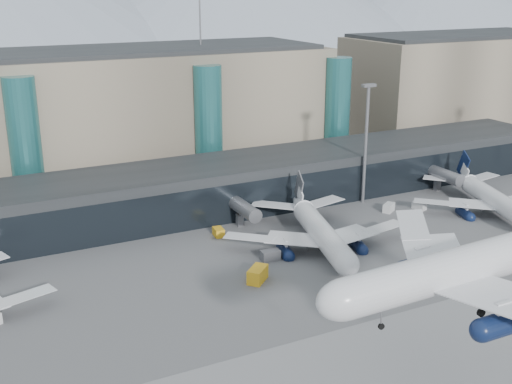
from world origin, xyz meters
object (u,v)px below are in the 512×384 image
veh_h (258,274)px  jet_parked_mid (317,221)px  hero_jet (488,251)px  veh_b (219,232)px  jet_parked_right (488,191)px  veh_g (419,206)px  lightmast_mid (366,137)px  veh_c (270,255)px  veh_d (389,208)px

veh_h → jet_parked_mid: bearing=-14.1°
hero_jet → veh_b: (-6.80, 57.69, -17.05)m
jet_parked_right → veh_b: (-56.24, 11.62, -3.37)m
jet_parked_mid → veh_g: jet_parked_mid is taller
hero_jet → veh_g: hero_jet is taller
jet_parked_right → veh_b: bearing=96.2°
hero_jet → jet_parked_mid: size_ratio=1.07×
jet_parked_right → veh_g: bearing=80.5°
jet_parked_mid → veh_b: 18.81m
jet_parked_mid → jet_parked_right: 41.82m
hero_jet → veh_b: 60.54m
lightmast_mid → jet_parked_right: (20.38, -15.68, -10.27)m
lightmast_mid → veh_c: size_ratio=7.88×
hero_jet → veh_d: (30.24, 54.22, -16.96)m
veh_b → jet_parked_right: bearing=-96.1°
lightmast_mid → jet_parked_right: 27.69m
lightmast_mid → veh_b: lightmast_mid is taller
veh_c → jet_parked_mid: bearing=16.8°
veh_b → hero_jet: bearing=-167.7°
jet_parked_right → lightmast_mid: bearing=70.3°
lightmast_mid → veh_g: lightmast_mid is taller
veh_g → veh_h: (-45.83, -15.29, 0.35)m
veh_b → veh_d: veh_d is taller
hero_jet → veh_c: hero_jet is taller
veh_b → veh_d: 37.21m
lightmast_mid → veh_d: 15.54m
jet_parked_right → veh_h: 59.07m
veh_c → veh_h: (-5.61, -6.25, 0.25)m
veh_c → veh_d: (33.53, 10.70, -0.03)m
veh_d → jet_parked_mid: bearing=166.9°
veh_g → lightmast_mid: bearing=-154.0°
veh_g → veh_h: size_ratio=0.66×
veh_b → veh_g: size_ratio=0.99×
lightmast_mid → jet_parked_right: size_ratio=0.75×
veh_h → lightmast_mid: bearing=-9.6°
jet_parked_mid → jet_parked_right: jet_parked_mid is taller
veh_h → veh_c: bearing=5.6°
hero_jet → jet_parked_mid: hero_jet is taller
veh_d → jet_parked_right: bearing=-55.7°
veh_b → veh_g: veh_g is taller
jet_parked_right → veh_c: bearing=110.7°
veh_b → lightmast_mid: bearing=-78.0°
veh_d → veh_c: bearing=165.0°
jet_parked_right → veh_d: (-19.19, 8.15, -3.28)m
lightmast_mid → veh_h: bearing=-147.2°
jet_parked_mid → jet_parked_right: bearing=-75.0°
jet_parked_right → jet_parked_mid: bearing=107.8°
jet_parked_right → veh_b: 57.52m
jet_parked_mid → veh_g: (29.31, 6.40, -3.58)m
hero_jet → veh_h: (-8.90, 37.27, -16.68)m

